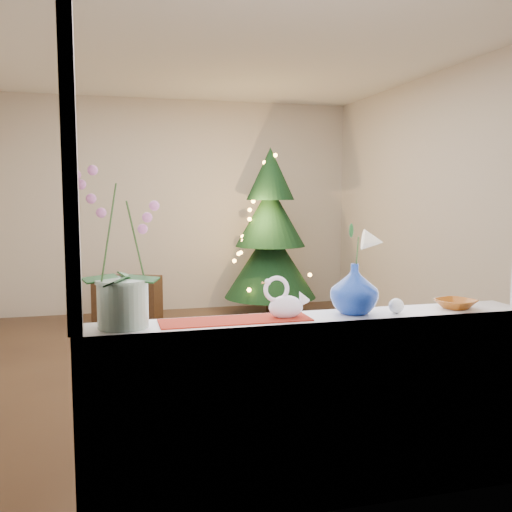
{
  "coord_description": "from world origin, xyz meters",
  "views": [
    {
      "loc": [
        -0.95,
        -4.89,
        1.5
      ],
      "look_at": [
        -0.02,
        -1.4,
        1.11
      ],
      "focal_mm": 40.0,
      "sensor_mm": 36.0,
      "label": 1
    }
  ],
  "objects_px": {
    "orchid_pot": "(121,248)",
    "blue_vase": "(354,285)",
    "paperweight": "(396,306)",
    "xmas_tree": "(270,233)",
    "swan": "(286,298)",
    "side_table": "(128,300)",
    "amber_dish": "(456,305)"
  },
  "relations": [
    {
      "from": "amber_dish",
      "to": "swan",
      "type": "bearing_deg",
      "value": 179.54
    },
    {
      "from": "swan",
      "to": "blue_vase",
      "type": "distance_m",
      "value": 0.36
    },
    {
      "from": "blue_vase",
      "to": "xmas_tree",
      "type": "xyz_separation_m",
      "value": [
        0.79,
        4.15,
        -0.03
      ]
    },
    {
      "from": "paperweight",
      "to": "amber_dish",
      "type": "xyz_separation_m",
      "value": [
        0.35,
        0.03,
        -0.02
      ]
    },
    {
      "from": "orchid_pot",
      "to": "swan",
      "type": "relative_size",
      "value": 3.13
    },
    {
      "from": "orchid_pot",
      "to": "swan",
      "type": "bearing_deg",
      "value": -0.58
    },
    {
      "from": "blue_vase",
      "to": "amber_dish",
      "type": "xyz_separation_m",
      "value": [
        0.55,
        -0.02,
        -0.12
      ]
    },
    {
      "from": "side_table",
      "to": "xmas_tree",
      "type": "bearing_deg",
      "value": 20.71
    },
    {
      "from": "swan",
      "to": "side_table",
      "type": "relative_size",
      "value": 0.31
    },
    {
      "from": "orchid_pot",
      "to": "blue_vase",
      "type": "distance_m",
      "value": 1.12
    },
    {
      "from": "swan",
      "to": "xmas_tree",
      "type": "bearing_deg",
      "value": 89.79
    },
    {
      "from": "orchid_pot",
      "to": "swan",
      "type": "distance_m",
      "value": 0.79
    },
    {
      "from": "swan",
      "to": "side_table",
      "type": "distance_m",
      "value": 4.28
    },
    {
      "from": "amber_dish",
      "to": "xmas_tree",
      "type": "distance_m",
      "value": 4.18
    },
    {
      "from": "paperweight",
      "to": "amber_dish",
      "type": "bearing_deg",
      "value": 4.56
    },
    {
      "from": "blue_vase",
      "to": "side_table",
      "type": "xyz_separation_m",
      "value": [
        -0.93,
        4.16,
        -0.78
      ]
    },
    {
      "from": "paperweight",
      "to": "blue_vase",
      "type": "bearing_deg",
      "value": 165.83
    },
    {
      "from": "blue_vase",
      "to": "side_table",
      "type": "relative_size",
      "value": 0.38
    },
    {
      "from": "xmas_tree",
      "to": "orchid_pot",
      "type": "bearing_deg",
      "value": -114.46
    },
    {
      "from": "swan",
      "to": "amber_dish",
      "type": "distance_m",
      "value": 0.91
    },
    {
      "from": "orchid_pot",
      "to": "xmas_tree",
      "type": "xyz_separation_m",
      "value": [
        1.89,
        4.16,
        -0.24
      ]
    },
    {
      "from": "swan",
      "to": "paperweight",
      "type": "distance_m",
      "value": 0.56
    },
    {
      "from": "orchid_pot",
      "to": "amber_dish",
      "type": "relative_size",
      "value": 4.27
    },
    {
      "from": "blue_vase",
      "to": "xmas_tree",
      "type": "height_order",
      "value": "xmas_tree"
    },
    {
      "from": "paperweight",
      "to": "xmas_tree",
      "type": "xyz_separation_m",
      "value": [
        0.59,
        4.2,
        0.07
      ]
    },
    {
      "from": "amber_dish",
      "to": "xmas_tree",
      "type": "bearing_deg",
      "value": 86.76
    },
    {
      "from": "xmas_tree",
      "to": "swan",
      "type": "bearing_deg",
      "value": -105.37
    },
    {
      "from": "orchid_pot",
      "to": "side_table",
      "type": "height_order",
      "value": "orchid_pot"
    },
    {
      "from": "swan",
      "to": "blue_vase",
      "type": "bearing_deg",
      "value": 17.64
    },
    {
      "from": "paperweight",
      "to": "side_table",
      "type": "xyz_separation_m",
      "value": [
        -1.13,
        4.21,
        -0.68
      ]
    },
    {
      "from": "paperweight",
      "to": "xmas_tree",
      "type": "height_order",
      "value": "xmas_tree"
    },
    {
      "from": "blue_vase",
      "to": "side_table",
      "type": "distance_m",
      "value": 4.34
    }
  ]
}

